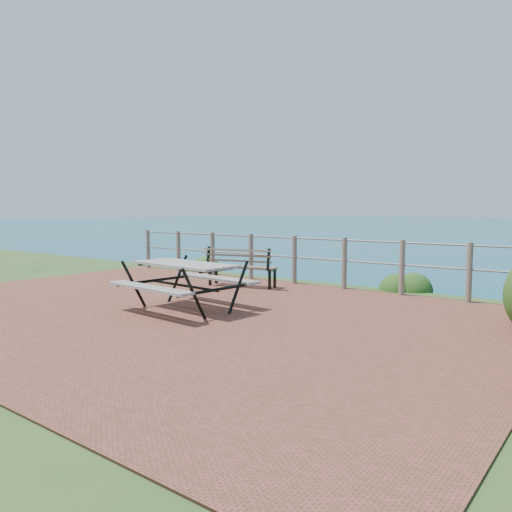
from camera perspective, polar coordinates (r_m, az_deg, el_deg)
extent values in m
cube|color=brown|center=(7.90, -9.07, -6.14)|extent=(10.00, 7.00, 0.12)
cylinder|color=#6B5B4C|center=(13.44, -12.24, 0.81)|extent=(0.10, 0.10, 1.00)
cylinder|color=#6B5B4C|center=(12.59, -8.85, 0.56)|extent=(0.10, 0.10, 1.00)
cylinder|color=#6B5B4C|center=(11.79, -4.99, 0.28)|extent=(0.10, 0.10, 1.00)
cylinder|color=#6B5B4C|center=(11.05, -0.58, -0.05)|extent=(0.10, 0.10, 1.00)
cylinder|color=#6B5B4C|center=(10.38, 4.42, -0.41)|extent=(0.10, 0.10, 1.00)
cylinder|color=#6B5B4C|center=(9.81, 10.06, -0.83)|extent=(0.10, 0.10, 1.00)
cylinder|color=#6B5B4C|center=(9.34, 16.34, -1.27)|extent=(0.10, 0.10, 1.00)
cylinder|color=#6B5B4C|center=(8.99, 23.18, -1.75)|extent=(0.10, 0.10, 1.00)
cylinder|color=slate|center=(10.35, 4.44, 2.07)|extent=(9.40, 0.04, 0.04)
cylinder|color=slate|center=(10.38, 4.42, -0.14)|extent=(9.40, 0.04, 0.04)
cube|color=gray|center=(7.72, -8.15, -0.94)|extent=(1.76, 0.83, 0.04)
cube|color=gray|center=(7.76, -8.13, -3.04)|extent=(1.73, 0.38, 0.04)
cube|color=gray|center=(7.76, -8.13, -3.04)|extent=(1.73, 0.38, 0.04)
cylinder|color=black|center=(7.76, -8.12, -3.39)|extent=(1.48, 0.15, 0.04)
cube|color=brown|center=(9.97, -1.62, -1.27)|extent=(1.46, 0.67, 0.03)
cube|color=brown|center=(9.95, -1.62, 0.15)|extent=(1.41, 0.43, 0.32)
cube|color=black|center=(10.00, -1.62, -2.38)|extent=(0.06, 0.06, 0.39)
cube|color=black|center=(10.00, -1.62, -2.38)|extent=(0.06, 0.06, 0.39)
cube|color=black|center=(10.00, -1.62, -2.38)|extent=(0.06, 0.06, 0.39)
cube|color=black|center=(10.00, -1.62, -2.38)|extent=(0.06, 0.06, 0.39)
ellipsoid|color=#2B5821|center=(13.04, -6.61, -1.54)|extent=(0.77, 0.77, 0.51)
ellipsoid|color=#1F3E13|center=(10.02, 16.37, -3.83)|extent=(0.75, 0.75, 0.49)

